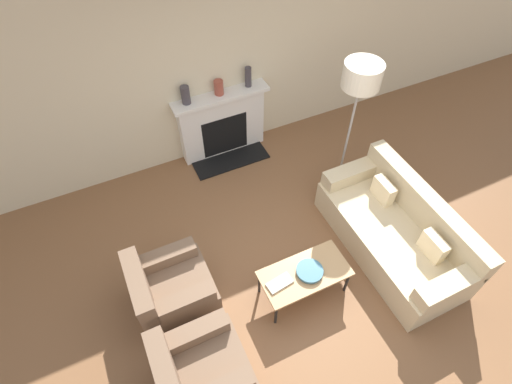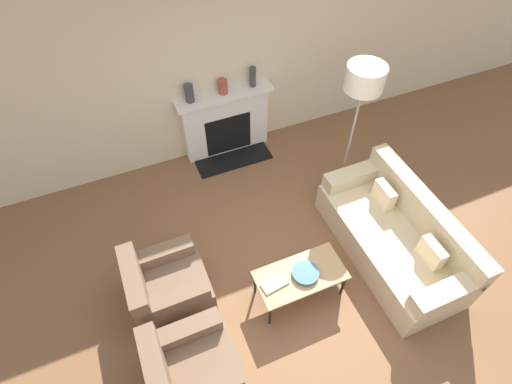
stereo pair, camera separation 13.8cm
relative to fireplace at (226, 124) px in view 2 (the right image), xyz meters
The scene contains 13 objects.
ground_plane 2.64m from the fireplace, 92.08° to the right, with size 18.00×18.00×0.00m, color brown.
wall_back 0.96m from the fireplace, 122.93° to the left, with size 18.00×0.06×2.90m.
fireplace is the anchor object (origin of this frame).
couch 2.83m from the fireplace, 64.16° to the right, with size 0.92×2.00×0.85m.
armchair_near 3.39m from the fireplace, 116.00° to the right, with size 0.83×0.77×0.77m.
armchair_far 2.58m from the fireplace, 125.28° to the right, with size 0.83×0.77×0.77m.
coffee_table 2.61m from the fireplace, 91.94° to the right, with size 0.99×0.49×0.43m.
bowl 2.62m from the fireplace, 90.93° to the right, with size 0.30×0.30×0.05m.
book 2.64m from the fireplace, 98.75° to the right, with size 0.30×0.18×0.02m.
floor_lamp 2.14m from the fireplace, 47.22° to the right, with size 0.45×0.45×1.93m.
mantel_vase_left 0.81m from the fireplace, behind, with size 0.12×0.12×0.25m.
mantel_vase_center_left 0.63m from the fireplace, 103.12° to the left, with size 0.13×0.13×0.21m.
mantel_vase_center_right 0.80m from the fireplace, ahead, with size 0.09×0.09×0.29m.
Camera 2 is at (-1.27, -1.79, 4.33)m, focal length 28.00 mm.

